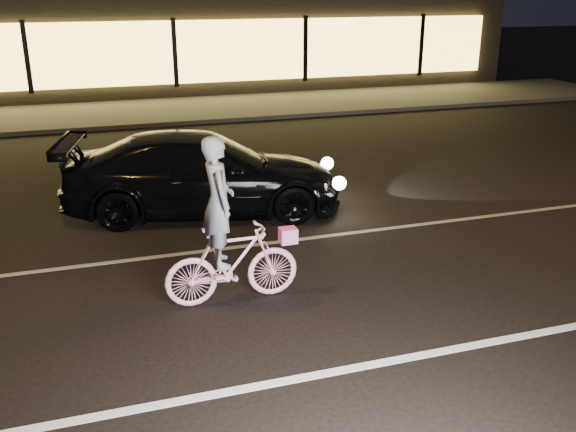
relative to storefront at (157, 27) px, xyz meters
name	(u,v)px	position (x,y,z in m)	size (l,w,h in m)	color
ground	(359,295)	(0.00, -18.97, -2.15)	(90.00, 90.00, 0.00)	black
lane_stripe_near	(416,356)	(0.00, -20.47, -2.14)	(60.00, 0.12, 0.01)	silver
lane_stripe_far	(306,238)	(0.00, -16.97, -2.14)	(60.00, 0.10, 0.01)	gray
sidewalk	(187,110)	(0.00, -5.97, -2.09)	(30.00, 4.00, 0.12)	#383533
storefront	(157,27)	(0.00, 0.00, 0.00)	(25.40, 8.42, 4.20)	black
cyclist	(229,245)	(-1.58, -18.62, -1.40)	(1.67, 0.57, 2.10)	#FF559F
sedan	(203,173)	(-1.24, -15.21, -1.47)	(4.96, 2.83, 1.36)	black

